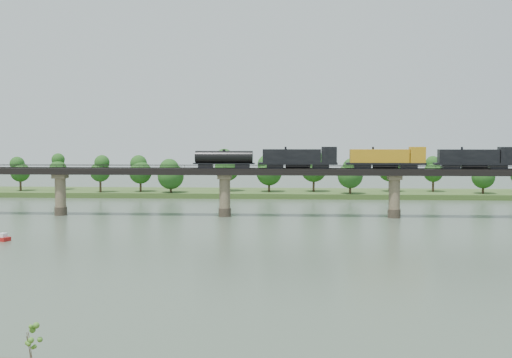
{
  "coord_description": "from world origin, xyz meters",
  "views": [
    {
      "loc": [
        16.66,
        -121.35,
        18.97
      ],
      "look_at": [
        7.47,
        30.0,
        9.0
      ],
      "focal_mm": 45.0,
      "sensor_mm": 36.0,
      "label": 1
    }
  ],
  "objects": [
    {
      "name": "bridge",
      "position": [
        0.0,
        30.0,
        5.46
      ],
      "size": [
        236.0,
        30.0,
        11.5
      ],
      "color": "#473A2D",
      "rests_on": "ground"
    },
    {
      "name": "far_treeline",
      "position": [
        -8.21,
        80.52,
        8.83
      ],
      "size": [
        289.06,
        17.54,
        13.6
      ],
      "color": "#382619",
      "rests_on": "far_bank"
    },
    {
      "name": "freight_train",
      "position": [
        31.19,
        30.0,
        13.97
      ],
      "size": [
        74.99,
        2.92,
        5.16
      ],
      "color": "black",
      "rests_on": "bridge"
    },
    {
      "name": "far_bank",
      "position": [
        0.0,
        85.0,
        0.8
      ],
      "size": [
        300.0,
        24.0,
        1.6
      ],
      "primitive_type": "cube",
      "color": "#345120",
      "rests_on": "ground"
    },
    {
      "name": "ground",
      "position": [
        0.0,
        0.0,
        0.0
      ],
      "size": [
        400.0,
        400.0,
        0.0
      ],
      "primitive_type": "plane",
      "color": "#3B4B3B",
      "rests_on": "ground"
    },
    {
      "name": "sapling",
      "position": [
        -4.62,
        -72.0,
        2.88
      ],
      "size": [
        1.13,
        1.13,
        2.65
      ],
      "rotation": [
        0.0,
        0.0,
        -0.21
      ],
      "color": "brown",
      "rests_on": "near_bank"
    },
    {
      "name": "bridge_superstructure",
      "position": [
        0.0,
        30.0,
        11.79
      ],
      "size": [
        220.0,
        4.9,
        0.75
      ],
      "color": "black",
      "rests_on": "bridge"
    }
  ]
}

